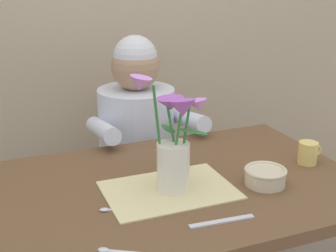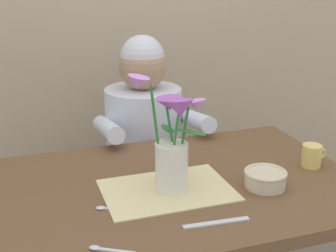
{
  "view_description": "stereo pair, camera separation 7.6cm",
  "coord_description": "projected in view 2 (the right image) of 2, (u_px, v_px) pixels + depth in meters",
  "views": [
    {
      "loc": [
        -0.53,
        -1.24,
        1.4
      ],
      "look_at": [
        -0.01,
        0.05,
        0.92
      ],
      "focal_mm": 49.02,
      "sensor_mm": 36.0,
      "label": 1
    },
    {
      "loc": [
        -0.46,
        -1.27,
        1.4
      ],
      "look_at": [
        -0.01,
        0.05,
        0.92
      ],
      "focal_mm": 49.02,
      "sensor_mm": 36.0,
      "label": 2
    }
  ],
  "objects": [
    {
      "name": "wood_panel_backdrop",
      "position": [
        104.0,
        1.0,
        2.26
      ],
      "size": [
        4.0,
        0.1,
        2.5
      ],
      "primitive_type": "cube",
      "color": "tan",
      "rests_on": "ground_plane"
    },
    {
      "name": "dining_table",
      "position": [
        175.0,
        209.0,
        1.52
      ],
      "size": [
        1.2,
        0.8,
        0.74
      ],
      "color": "brown",
      "rests_on": "ground_plane"
    },
    {
      "name": "seated_person",
      "position": [
        144.0,
        160.0,
        2.12
      ],
      "size": [
        0.45,
        0.47,
        1.14
      ],
      "rotation": [
        0.0,
        0.0,
        0.02
      ],
      "color": "#4C4C56",
      "rests_on": "ground_plane"
    },
    {
      "name": "striped_placemat",
      "position": [
        167.0,
        190.0,
        1.43
      ],
      "size": [
        0.4,
        0.28,
        0.0
      ],
      "primitive_type": "cube",
      "color": "beige",
      "rests_on": "dining_table"
    },
    {
      "name": "flower_vase",
      "position": [
        172.0,
        144.0,
        1.39
      ],
      "size": [
        0.27,
        0.2,
        0.38
      ],
      "color": "silver",
      "rests_on": "dining_table"
    },
    {
      "name": "ceramic_bowl",
      "position": [
        265.0,
        178.0,
        1.45
      ],
      "size": [
        0.14,
        0.14,
        0.06
      ],
      "color": "beige",
      "rests_on": "dining_table"
    },
    {
      "name": "dinner_knife",
      "position": [
        216.0,
        223.0,
        1.25
      ],
      "size": [
        0.19,
        0.03,
        0.0
      ],
      "primitive_type": "cube",
      "rotation": [
        0.0,
        0.0,
        -0.07
      ],
      "color": "silver",
      "rests_on": "dining_table"
    },
    {
      "name": "coffee_cup",
      "position": [
        312.0,
        156.0,
        1.6
      ],
      "size": [
        0.09,
        0.07,
        0.08
      ],
      "color": "#E5C666",
      "rests_on": "dining_table"
    },
    {
      "name": "spoon_0",
      "position": [
        105.0,
        249.0,
        1.13
      ],
      "size": [
        0.11,
        0.07,
        0.01
      ],
      "color": "silver",
      "rests_on": "dining_table"
    },
    {
      "name": "spoon_1",
      "position": [
        110.0,
        208.0,
        1.33
      ],
      "size": [
        0.12,
        0.05,
        0.01
      ],
      "color": "silver",
      "rests_on": "dining_table"
    }
  ]
}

